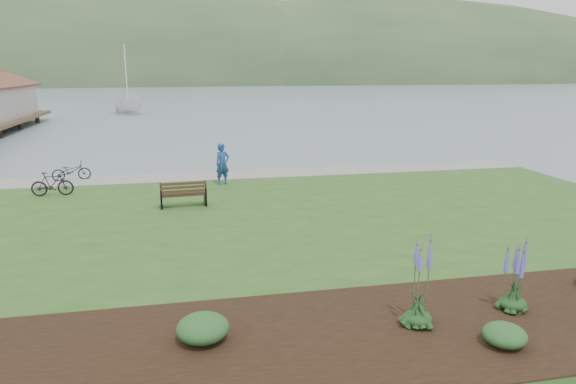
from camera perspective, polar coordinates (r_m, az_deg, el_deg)
The scene contains 14 objects.
ground at distance 19.90m, azimuth -7.31°, elevation -3.40°, with size 600.00×600.00×0.00m, color slate.
lawn at distance 17.94m, azimuth -6.84°, elevation -4.64°, with size 34.00×20.00×0.40m, color #2A511C.
shoreline_path at distance 26.48m, azimuth -8.49°, elevation 1.80°, with size 34.00×2.20×0.03m, color gray.
garden_bed at distance 11.49m, azimuth 12.30°, elevation -14.70°, with size 24.00×4.40×0.04m, color black.
far_hillside at distance 190.27m, azimuth -5.20°, elevation 11.97°, with size 580.00×80.00×38.00m, color #34512D, non-canonical shape.
park_bench at distance 20.69m, azimuth -11.54°, elevation -0.18°, with size 1.83×0.85×1.11m.
person at distance 24.29m, azimuth -7.31°, elevation 3.48°, with size 0.83×0.57×2.29m, color navy.
bicycle_a at distance 27.21m, azimuth -22.95°, elevation 2.15°, with size 1.79×0.63×0.94m, color black.
bicycle_b at distance 24.29m, azimuth -24.74°, elevation 0.82°, with size 1.73×0.50×1.04m, color black.
sailboat at distance 68.38m, azimuth -17.25°, elevation 8.27°, with size 10.32×10.50×27.20m, color silver.
echium_0 at distance 11.39m, azimuth 14.38°, elevation -10.42°, with size 0.62×0.62×2.15m.
echium_1 at distance 12.79m, azimuth 23.93°, elevation -8.80°, with size 0.62×0.62×1.78m.
shrub_0 at distance 10.84m, azimuth -9.46°, elevation -14.68°, with size 1.07×1.07×0.54m, color #1E4C21.
shrub_1 at distance 11.42m, azimuth 22.94°, elevation -14.41°, with size 0.86×0.86×0.43m, color #1E4C21.
Camera 1 is at (-1.29, -18.98, 5.84)m, focal length 32.00 mm.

